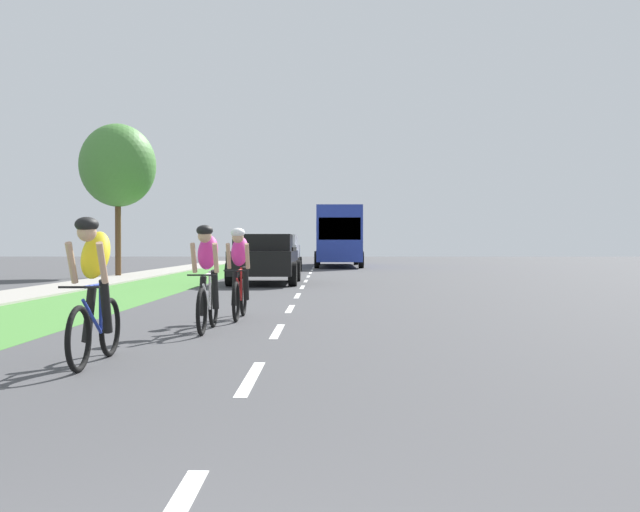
{
  "coord_description": "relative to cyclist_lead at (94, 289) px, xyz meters",
  "views": [
    {
      "loc": [
        0.72,
        -1.52,
        1.28
      ],
      "look_at": [
        0.57,
        16.28,
        1.02
      ],
      "focal_mm": 40.03,
      "sensor_mm": 36.0,
      "label": 1
    }
  ],
  "objects": [
    {
      "name": "sidewalk_concrete",
      "position": [
        -5.35,
        13.89,
        -0.81
      ],
      "size": [
        1.99,
        70.0,
        0.1
      ],
      "primitive_type": "cube",
      "color": "#9E998E",
      "rests_on": "ground_plane"
    },
    {
      "name": "pickup_black",
      "position": [
        0.47,
        16.07,
        0.02
      ],
      "size": [
        2.22,
        5.1,
        1.64
      ],
      "color": "black",
      "rests_on": "ground_plane"
    },
    {
      "name": "ground_plane",
      "position": [
        1.77,
        13.89,
        -0.81
      ],
      "size": [
        120.0,
        120.0,
        0.0
      ],
      "primitive_type": "plane",
      "color": "#424244"
    },
    {
      "name": "lane_markings_center",
      "position": [
        1.77,
        17.89,
        -0.81
      ],
      "size": [
        0.12,
        54.07,
        0.01
      ],
      "color": "white",
      "rests_on": "ground_plane"
    },
    {
      "name": "grass_verge",
      "position": [
        -2.91,
        13.89,
        -0.81
      ],
      "size": [
        2.88,
        70.0,
        0.01
      ],
      "primitive_type": "cube",
      "color": "#478438",
      "rests_on": "ground_plane"
    },
    {
      "name": "suv_silver",
      "position": [
        0.21,
        26.45,
        0.14
      ],
      "size": [
        2.15,
        4.7,
        1.79
      ],
      "color": "#A5A8AD",
      "rests_on": "ground_plane"
    },
    {
      "name": "cyclist_distant",
      "position": [
        0.99,
        4.72,
        0.0
      ],
      "size": [
        0.42,
        1.72,
        1.58
      ],
      "color": "black",
      "rests_on": "ground_plane"
    },
    {
      "name": "street_tree_near",
      "position": [
        -6.01,
        21.44,
        3.72
      ],
      "size": [
        3.07,
        3.07,
        6.24
      ],
      "color": "brown",
      "rests_on": "ground_plane"
    },
    {
      "name": "cyclist_lead",
      "position": [
        0.0,
        0.0,
        0.0
      ],
      "size": [
        0.42,
        1.72,
        1.58
      ],
      "color": "black",
      "rests_on": "ground_plane"
    },
    {
      "name": "bus_blue",
      "position": [
        3.23,
        36.28,
        1.17
      ],
      "size": [
        2.78,
        11.6,
        3.48
      ],
      "color": "#23389E",
      "rests_on": "ground_plane"
    },
    {
      "name": "cyclist_trailing",
      "position": [
        0.73,
        2.93,
        0.0
      ],
      "size": [
        0.42,
        1.72,
        1.58
      ],
      "color": "black",
      "rests_on": "ground_plane"
    }
  ]
}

